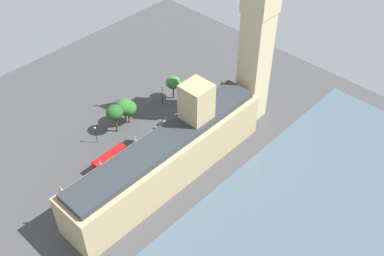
# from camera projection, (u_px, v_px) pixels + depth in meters

# --- Properties ---
(ground_plane) EXTENTS (147.70, 147.70, 0.00)m
(ground_plane) POSITION_uv_depth(u_px,v_px,m) (163.00, 173.00, 129.67)
(ground_plane) COLOR #424244
(river_thames) EXTENTS (44.57, 132.93, 0.25)m
(river_thames) POSITION_uv_depth(u_px,v_px,m) (271.00, 251.00, 110.88)
(river_thames) COLOR #475B6B
(river_thames) RESTS_ON ground
(parliament_building) EXTENTS (12.17, 62.31, 25.05)m
(parliament_building) POSITION_uv_depth(u_px,v_px,m) (170.00, 155.00, 124.15)
(parliament_building) COLOR tan
(parliament_building) RESTS_ON ground
(clock_tower) EXTENTS (8.15, 8.15, 60.13)m
(clock_tower) POSITION_uv_depth(u_px,v_px,m) (258.00, 26.00, 127.79)
(clock_tower) COLOR #CCBA8E
(clock_tower) RESTS_ON ground
(car_white_under_trees) EXTENTS (1.87, 4.69, 1.74)m
(car_white_under_trees) POSITION_uv_depth(u_px,v_px,m) (182.00, 112.00, 147.68)
(car_white_under_trees) COLOR silver
(car_white_under_trees) RESTS_ON ground
(car_silver_far_end) EXTENTS (1.89, 4.14, 1.74)m
(car_silver_far_end) POSITION_uv_depth(u_px,v_px,m) (162.00, 125.00, 143.09)
(car_silver_far_end) COLOR #B7B7BC
(car_silver_far_end) RESTS_ON ground
(car_dark_green_midblock) EXTENTS (1.90, 4.74, 1.74)m
(car_dark_green_midblock) POSITION_uv_depth(u_px,v_px,m) (144.00, 141.00, 137.97)
(car_dark_green_midblock) COLOR #19472D
(car_dark_green_midblock) RESTS_ON ground
(double_decker_bus_by_river_gate) EXTENTS (2.94, 10.58, 4.75)m
(double_decker_bus_by_river_gate) POSITION_uv_depth(u_px,v_px,m) (110.00, 159.00, 129.97)
(double_decker_bus_by_river_gate) COLOR red
(double_decker_bus_by_river_gate) RESTS_ON ground
(car_blue_near_tower) EXTENTS (2.05, 4.84, 1.74)m
(car_blue_near_tower) POSITION_uv_depth(u_px,v_px,m) (75.00, 189.00, 124.34)
(car_blue_near_tower) COLOR navy
(car_blue_near_tower) RESTS_ON ground
(pedestrian_leading) EXTENTS (0.43, 0.54, 1.51)m
(pedestrian_leading) POSITION_uv_depth(u_px,v_px,m) (209.00, 119.00, 145.48)
(pedestrian_leading) COLOR gray
(pedestrian_leading) RESTS_ON ground
(pedestrian_corner) EXTENTS (0.62, 0.51, 1.68)m
(pedestrian_corner) POSITION_uv_depth(u_px,v_px,m) (81.00, 206.00, 120.09)
(pedestrian_corner) COLOR navy
(pedestrian_corner) RESTS_ON ground
(pedestrian_opposite_hall) EXTENTS (0.69, 0.67, 1.65)m
(pedestrian_opposite_hall) POSITION_uv_depth(u_px,v_px,m) (178.00, 138.00, 139.16)
(pedestrian_opposite_hall) COLOR gray
(pedestrian_opposite_hall) RESTS_ON ground
(plane_tree_kerbside) EXTENTS (5.82, 5.82, 8.91)m
(plane_tree_kerbside) POSITION_uv_depth(u_px,v_px,m) (124.00, 107.00, 141.11)
(plane_tree_kerbside) COLOR brown
(plane_tree_kerbside) RESTS_ON ground
(plane_tree_trailing) EXTENTS (5.27, 5.27, 7.90)m
(plane_tree_trailing) POSITION_uv_depth(u_px,v_px,m) (128.00, 108.00, 141.81)
(plane_tree_trailing) COLOR brown
(plane_tree_trailing) RESTS_ON ground
(plane_tree_slot_10) EXTENTS (4.78, 4.78, 8.34)m
(plane_tree_slot_10) POSITION_uv_depth(u_px,v_px,m) (173.00, 82.00, 150.45)
(plane_tree_slot_10) COLOR brown
(plane_tree_slot_10) RESTS_ON ground
(plane_tree_slot_11) EXTENTS (5.16, 5.16, 9.58)m
(plane_tree_slot_11) POSITION_uv_depth(u_px,v_px,m) (115.00, 113.00, 137.62)
(plane_tree_slot_11) COLOR brown
(plane_tree_slot_11) RESTS_ON ground
(street_lamp_slot_12) EXTENTS (0.56, 0.56, 6.86)m
(street_lamp_slot_12) POSITION_uv_depth(u_px,v_px,m) (162.00, 92.00, 149.37)
(street_lamp_slot_12) COLOR black
(street_lamp_slot_12) RESTS_ON ground
(street_lamp_slot_13) EXTENTS (0.56, 0.56, 6.05)m
(street_lamp_slot_13) POSITION_uv_depth(u_px,v_px,m) (96.00, 132.00, 135.95)
(street_lamp_slot_13) COLOR black
(street_lamp_slot_13) RESTS_ON ground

